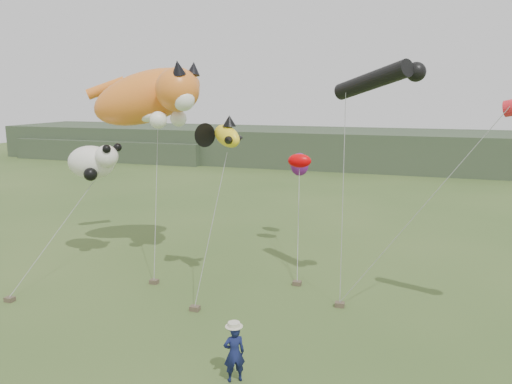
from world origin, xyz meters
TOP-DOWN VIEW (x-y plane):
  - ground at (0.00, 0.00)m, footprint 120.00×120.00m
  - headland at (-3.11, 44.69)m, footprint 90.00×13.00m
  - festival_attendant at (1.52, -0.50)m, footprint 0.75×0.69m
  - sandbag_anchors at (-1.97, 4.73)m, footprint 12.99×5.54m
  - cat_kite at (-5.76, 8.30)m, footprint 6.98×4.34m
  - fish_kite at (-1.42, 5.55)m, footprint 2.74×1.77m
  - tube_kites at (6.73, 5.75)m, footprint 8.82×3.96m
  - panda_kite at (-8.38, 7.07)m, footprint 2.80×1.81m
  - misc_kites at (0.27, 12.74)m, footprint 1.50×2.36m

SIDE VIEW (x-z plane):
  - ground at x=0.00m, z-range 0.00..0.00m
  - sandbag_anchors at x=-1.97m, z-range 0.00..0.18m
  - festival_attendant at x=1.52m, z-range 0.00..1.73m
  - headland at x=-3.11m, z-range -0.08..3.92m
  - misc_kites at x=0.27m, z-range 3.86..5.27m
  - panda_kite at x=-8.38m, z-range 4.13..5.86m
  - fish_kite at x=-1.42m, z-range 5.88..7.26m
  - cat_kite at x=-5.76m, z-range 6.16..9.92m
  - tube_kites at x=6.73m, z-range 7.47..9.40m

